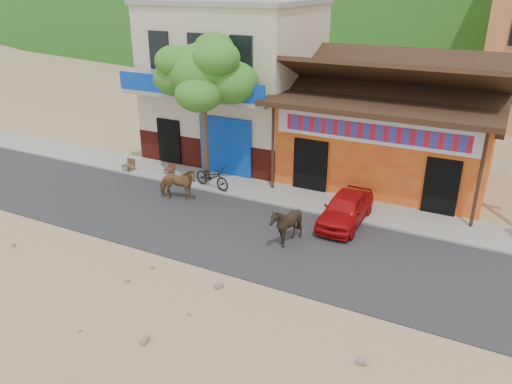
# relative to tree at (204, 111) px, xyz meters

# --- Properties ---
(ground) EXTENTS (120.00, 120.00, 0.00)m
(ground) POSITION_rel_tree_xyz_m (4.60, -5.80, -3.12)
(ground) COLOR #9E825B
(ground) RESTS_ON ground
(road) EXTENTS (60.00, 5.00, 0.04)m
(road) POSITION_rel_tree_xyz_m (4.60, -3.30, -3.10)
(road) COLOR #28282B
(road) RESTS_ON ground
(sidewalk) EXTENTS (60.00, 2.00, 0.12)m
(sidewalk) POSITION_rel_tree_xyz_m (4.60, 0.20, -3.06)
(sidewalk) COLOR gray
(sidewalk) RESTS_ON ground
(dance_club) EXTENTS (8.00, 6.00, 3.60)m
(dance_club) POSITION_rel_tree_xyz_m (6.60, 4.20, -1.32)
(dance_club) COLOR orange
(dance_club) RESTS_ON ground
(cafe_building) EXTENTS (7.00, 6.00, 7.00)m
(cafe_building) POSITION_rel_tree_xyz_m (-0.90, 4.20, 0.38)
(cafe_building) COLOR beige
(cafe_building) RESTS_ON ground
(tree) EXTENTS (3.00, 3.00, 6.00)m
(tree) POSITION_rel_tree_xyz_m (0.00, 0.00, 0.00)
(tree) COLOR #2D721E
(tree) RESTS_ON sidewalk
(cow_tan) EXTENTS (1.69, 1.20, 1.30)m
(cow_tan) POSITION_rel_tree_xyz_m (-0.02, -2.02, -2.43)
(cow_tan) COLOR brown
(cow_tan) RESTS_ON road
(cow_dark) EXTENTS (1.66, 1.63, 1.38)m
(cow_dark) POSITION_rel_tree_xyz_m (5.17, -3.35, -2.39)
(cow_dark) COLOR black
(cow_dark) RESTS_ON road
(red_car) EXTENTS (1.35, 3.30, 1.12)m
(red_car) POSITION_rel_tree_xyz_m (6.40, -1.00, -2.52)
(red_car) COLOR #B60D0F
(red_car) RESTS_ON road
(scooter) EXTENTS (1.85, 0.97, 0.92)m
(scooter) POSITION_rel_tree_xyz_m (0.60, -0.50, -2.54)
(scooter) COLOR black
(scooter) RESTS_ON sidewalk
(cafe_chair_left) EXTENTS (0.38, 0.38, 0.80)m
(cafe_chair_left) POSITION_rel_tree_xyz_m (-1.92, -0.01, -2.60)
(cafe_chair_left) COLOR #4A2418
(cafe_chair_left) RESTS_ON sidewalk
(cafe_chair_right) EXTENTS (0.48, 0.48, 0.95)m
(cafe_chair_right) POSITION_rel_tree_xyz_m (-3.80, -0.50, -2.53)
(cafe_chair_right) COLOR #4E351A
(cafe_chair_right) RESTS_ON sidewalk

